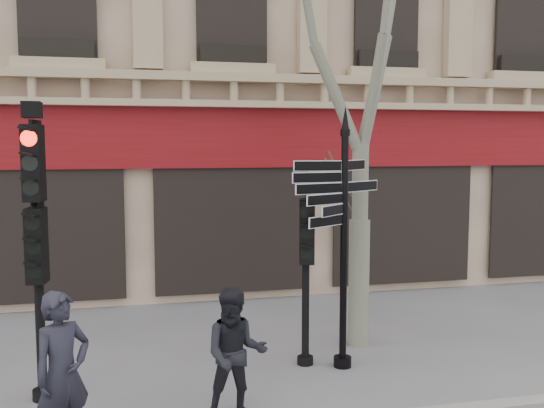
{
  "coord_description": "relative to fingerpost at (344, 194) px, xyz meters",
  "views": [
    {
      "loc": [
        -2.1,
        -8.1,
        3.47
      ],
      "look_at": [
        -0.1,
        0.6,
        2.58
      ],
      "focal_mm": 40.0,
      "sensor_mm": 36.0,
      "label": 1
    }
  ],
  "objects": [
    {
      "name": "fingerpost",
      "position": [
        0.0,
        0.0,
        0.0
      ],
      "size": [
        2.19,
        2.19,
        4.04
      ],
      "rotation": [
        0.0,
        0.0,
        0.37
      ],
      "color": "black",
      "rests_on": "ground"
    },
    {
      "name": "traffic_signal_main",
      "position": [
        -4.39,
        -0.25,
        -0.18
      ],
      "size": [
        0.48,
        0.37,
        4.01
      ],
      "rotation": [
        0.0,
        0.0,
        -0.13
      ],
      "color": "black",
      "rests_on": "ground"
    },
    {
      "name": "pedestrian_a",
      "position": [
        -3.93,
        -1.88,
        -1.78
      ],
      "size": [
        0.81,
        0.78,
        1.87
      ],
      "primitive_type": "imported",
      "rotation": [
        0.0,
        0.0,
        0.68
      ],
      "color": "#22222D",
      "rests_on": "ground"
    },
    {
      "name": "ground",
      "position": [
        -1.02,
        -0.58,
        -2.72
      ],
      "size": [
        80.0,
        80.0,
        0.0
      ],
      "primitive_type": "plane",
      "color": "slate",
      "rests_on": "ground"
    },
    {
      "name": "traffic_signal_secondary",
      "position": [
        -0.54,
        0.23,
        -0.88
      ],
      "size": [
        0.51,
        0.42,
        2.63
      ],
      "rotation": [
        0.0,
        0.0,
        -0.26
      ],
      "color": "black",
      "rests_on": "ground"
    },
    {
      "name": "pedestrian_b",
      "position": [
        -1.92,
        -1.39,
        -1.88
      ],
      "size": [
        0.89,
        0.73,
        1.68
      ],
      "primitive_type": "imported",
      "rotation": [
        0.0,
        0.0,
        -0.13
      ],
      "color": "black",
      "rests_on": "ground"
    }
  ]
}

